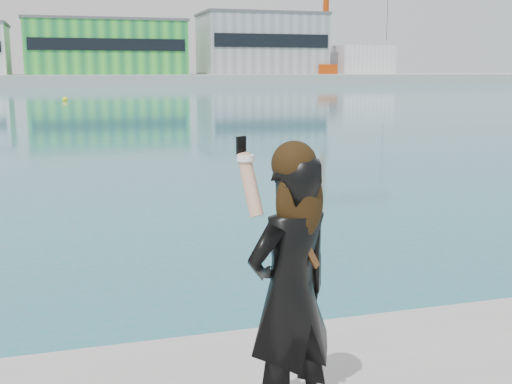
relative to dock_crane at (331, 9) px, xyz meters
The scene contains 8 objects.
far_quay 55.61m from the dock_crane, behind, with size 320.00×40.00×2.00m, color #9E9E99.
warehouse_green 46.26m from the dock_crane, behind, with size 30.60×16.36×10.50m.
warehouse_grey_right 16.01m from the dock_crane, 155.64° to the left, with size 25.50×15.35×12.50m.
ancillary_shed 13.95m from the dock_crane, 24.45° to the left, with size 12.00×10.00×6.00m, color silver.
dock_crane is the anchor object (origin of this frame).
flagpole_right 32.27m from the dock_crane, behind, with size 1.28×0.16×8.00m.
buoy_near 83.31m from the dock_crane, 130.90° to the right, with size 0.50×0.50×0.50m, color #FFFD0D.
woman 134.03m from the dock_crane, 113.25° to the right, with size 0.72×0.60×1.78m.
Camera 1 is at (-0.67, -3.89, 2.95)m, focal length 45.00 mm.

